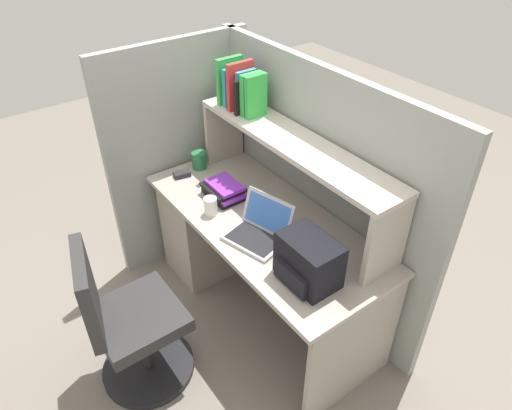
% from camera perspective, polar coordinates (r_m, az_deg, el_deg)
% --- Properties ---
extents(ground_plane, '(8.00, 8.00, 0.00)m').
position_cam_1_polar(ground_plane, '(3.19, 0.74, -12.07)').
color(ground_plane, slate).
extents(desk, '(1.60, 0.70, 0.73)m').
position_cam_1_polar(desk, '(3.14, -3.46, -2.83)').
color(desk, '#AAA093').
rests_on(desk, ground_plane).
extents(cubicle_partition_rear, '(1.84, 0.05, 1.55)m').
position_cam_1_polar(cubicle_partition_rear, '(2.86, 6.97, 1.81)').
color(cubicle_partition_rear, '#939991').
rests_on(cubicle_partition_rear, ground_plane).
extents(cubicle_partition_left, '(0.05, 1.06, 1.55)m').
position_cam_1_polar(cubicle_partition_left, '(3.25, -8.94, 6.13)').
color(cubicle_partition_left, '#939991').
rests_on(cubicle_partition_left, ground_plane).
extents(overhead_hutch, '(1.44, 0.28, 0.45)m').
position_cam_1_polar(overhead_hutch, '(2.59, 4.49, 6.07)').
color(overhead_hutch, '#B3A99C').
rests_on(overhead_hutch, desk).
extents(reference_books_on_shelf, '(0.30, 0.18, 0.28)m').
position_cam_1_polar(reference_books_on_shelf, '(2.83, -1.74, 13.97)').
color(reference_books_on_shelf, green).
rests_on(reference_books_on_shelf, overhead_hutch).
extents(laptop, '(0.37, 0.34, 0.22)m').
position_cam_1_polar(laptop, '(2.53, 0.43, -3.02)').
color(laptop, '#B7BABF').
rests_on(laptop, desk).
extents(backpack, '(0.30, 0.22, 0.24)m').
position_cam_1_polar(backpack, '(2.26, 6.32, -6.80)').
color(backpack, black).
rests_on(backpack, desk).
extents(computer_mouse, '(0.08, 0.11, 0.03)m').
position_cam_1_polar(computer_mouse, '(3.08, -8.97, 3.72)').
color(computer_mouse, '#262628').
rests_on(computer_mouse, desk).
extents(paper_cup, '(0.08, 0.08, 0.11)m').
position_cam_1_polar(paper_cup, '(2.71, -5.54, -0.13)').
color(paper_cup, white).
rests_on(paper_cup, desk).
extents(snack_canister, '(0.10, 0.10, 0.12)m').
position_cam_1_polar(snack_canister, '(3.14, -6.92, 5.43)').
color(snack_canister, '#26723F').
rests_on(snack_canister, desk).
extents(desk_book_stack, '(0.25, 0.20, 0.10)m').
position_cam_1_polar(desk_book_stack, '(2.85, -3.93, 1.85)').
color(desk_book_stack, black).
rests_on(desk_book_stack, desk).
extents(office_chair, '(0.52, 0.53, 0.93)m').
position_cam_1_polar(office_chair, '(2.65, -15.19, -14.15)').
color(office_chair, black).
rests_on(office_chair, ground_plane).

